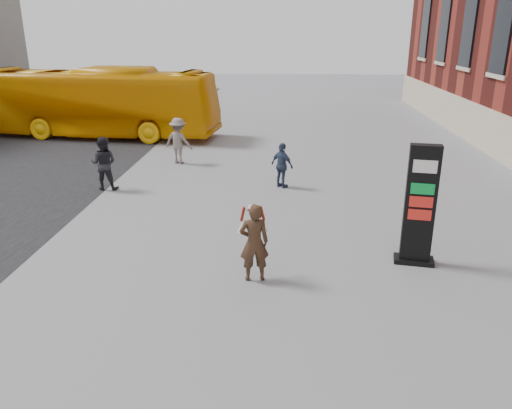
# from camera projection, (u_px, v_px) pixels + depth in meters

# --- Properties ---
(ground) EXTENTS (100.00, 100.00, 0.00)m
(ground) POSITION_uv_depth(u_px,v_px,m) (243.00, 273.00, 10.80)
(ground) COLOR #9E9EA3
(info_pylon) EXTENTS (0.93, 0.57, 2.72)m
(info_pylon) POSITION_uv_depth(u_px,v_px,m) (420.00, 206.00, 10.86)
(info_pylon) COLOR black
(info_pylon) RESTS_ON ground
(woman) EXTENTS (0.72, 0.68, 1.69)m
(woman) POSITION_uv_depth(u_px,v_px,m) (254.00, 241.00, 10.26)
(woman) COLOR black
(woman) RESTS_ON ground
(bus) EXTENTS (12.03, 4.04, 3.29)m
(bus) POSITION_uv_depth(u_px,v_px,m) (96.00, 102.00, 24.02)
(bus) COLOR #EA9E06
(bus) RESTS_ON road
(pedestrian_a) EXTENTS (0.87, 0.68, 1.75)m
(pedestrian_a) POSITION_uv_depth(u_px,v_px,m) (104.00, 163.00, 16.18)
(pedestrian_a) COLOR black
(pedestrian_a) RESTS_ON ground
(pedestrian_b) EXTENTS (1.30, 1.01, 1.78)m
(pedestrian_b) POSITION_uv_depth(u_px,v_px,m) (178.00, 141.00, 19.33)
(pedestrian_b) COLOR slate
(pedestrian_b) RESTS_ON ground
(pedestrian_c) EXTENTS (0.91, 0.84, 1.50)m
(pedestrian_c) POSITION_uv_depth(u_px,v_px,m) (282.00, 165.00, 16.40)
(pedestrian_c) COLOR #303D58
(pedestrian_c) RESTS_ON ground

